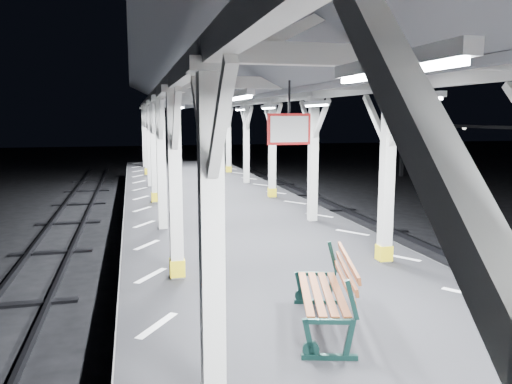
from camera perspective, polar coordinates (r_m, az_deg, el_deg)
name	(u,v)px	position (r m, az deg, el deg)	size (l,w,h in m)	color
ground	(325,372)	(8.03, 7.90, -19.73)	(120.00, 120.00, 0.00)	black
platform	(326,341)	(7.81, 7.98, -16.50)	(6.00, 50.00, 1.00)	black
hazard_stripes_left	(157,325)	(7.12, -11.21, -14.72)	(1.00, 48.00, 0.01)	silver
hazard_stripes_right	(471,294)	(8.78, 23.32, -10.70)	(1.00, 48.00, 0.01)	silver
canopy	(332,61)	(7.10, 8.73, 14.62)	(5.40, 49.00, 4.65)	beige
bench_mid	(330,291)	(6.79, 8.50, -11.09)	(1.13, 1.93, 0.99)	black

